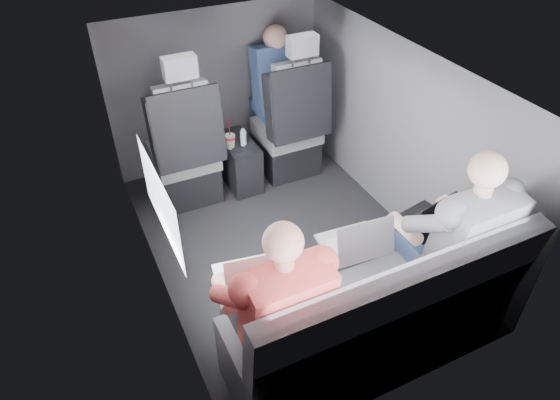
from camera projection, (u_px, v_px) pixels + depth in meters
name	position (u px, v px, depth m)	size (l,w,h in m)	color
floor	(286.00, 245.00, 3.64)	(2.60, 2.60, 0.00)	black
ceiling	(287.00, 68.00, 2.82)	(2.60, 2.60, 0.00)	#B2B2AD
panel_left	(149.00, 205.00, 2.92)	(0.02, 2.60, 1.35)	#56565B
panel_right	(400.00, 137.00, 3.54)	(0.02, 2.60, 1.35)	#56565B
panel_front	(217.00, 90.00, 4.16)	(1.80, 0.02, 1.35)	#56565B
panel_back	(412.00, 309.00, 2.30)	(1.80, 0.02, 1.35)	#56565B
side_window	(160.00, 202.00, 2.57)	(0.02, 0.75, 0.42)	white
seatbelt	(300.00, 95.00, 3.79)	(0.05, 0.01, 0.65)	black
front_seat_left	(185.00, 157.00, 3.84)	(0.52, 0.58, 1.26)	black
front_seat_right	(290.00, 131.00, 4.15)	(0.52, 0.58, 1.26)	black
center_console	(239.00, 162.00, 4.14)	(0.24, 0.48, 0.41)	black
rear_bench	(373.00, 323.00, 2.69)	(1.60, 0.57, 0.92)	slate
soda_cup	(230.00, 141.00, 3.91)	(0.08, 0.08, 0.25)	white
water_bottle	(243.00, 138.00, 3.94)	(0.05, 0.05, 0.14)	#A3BFDD
laptop_white	(254.00, 277.00, 2.51)	(0.40, 0.39, 0.27)	silver
laptop_silver	(355.00, 241.00, 2.73)	(0.35, 0.32, 0.24)	#AEAEB3
laptop_black	(428.00, 218.00, 2.89)	(0.34, 0.33, 0.22)	black
passenger_rear_left	(273.00, 306.00, 2.38)	(0.49, 0.61, 1.21)	#36363B
passenger_rear_right	(450.00, 238.00, 2.74)	(0.52, 0.63, 1.25)	navy
passenger_front_right	(276.00, 81.00, 4.12)	(0.39, 0.39, 0.78)	navy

